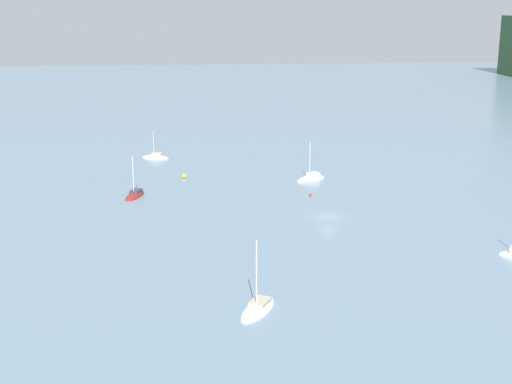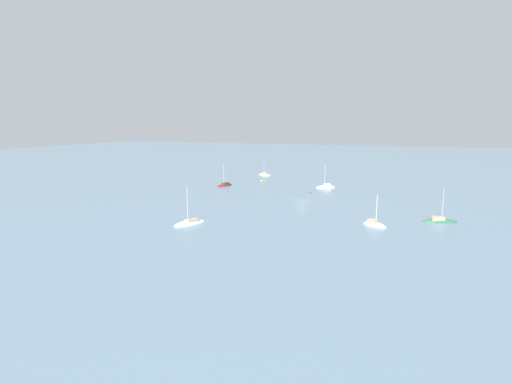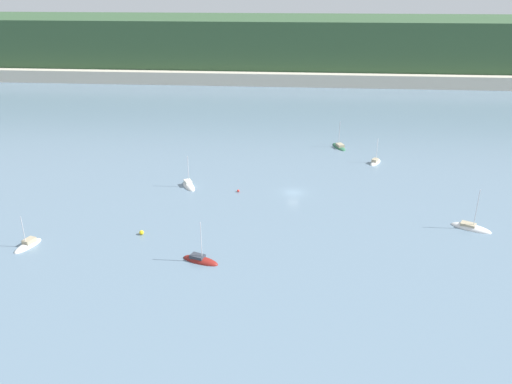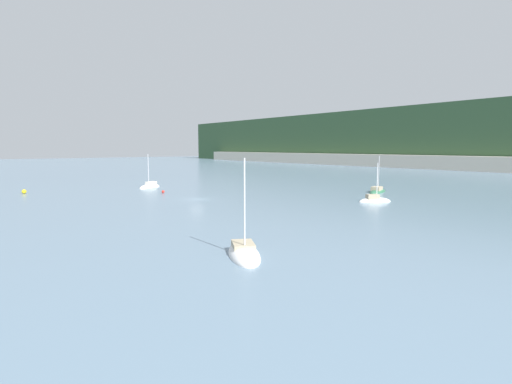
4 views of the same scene
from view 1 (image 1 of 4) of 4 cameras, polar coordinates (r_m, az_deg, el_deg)
The scene contains 7 objects.
ground_plane at distance 116.23m, azimuth 5.79°, elevation -1.95°, with size 600.00×600.00×0.00m, color slate.
sailboat_0 at distance 81.31m, azimuth 0.15°, elevation -9.38°, with size 7.96×5.91×9.24m.
sailboat_2 at distance 129.31m, azimuth -9.66°, elevation -0.31°, with size 7.19×4.38×8.44m.
sailboat_3 at distance 160.83m, azimuth -8.03°, elevation 2.75°, with size 3.90×6.50×6.95m.
sailboat_4 at distance 140.02m, azimuth 4.42°, elevation 1.04°, with size 5.05×6.83×8.60m.
mooring_buoy_0 at distance 141.61m, azimuth -5.78°, elevation 1.29°, with size 0.87×0.87×0.87m.
mooring_buoy_1 at distance 128.01m, azimuth 4.36°, elevation -0.20°, with size 0.59×0.59×0.59m.
Camera 1 is at (108.96, -22.73, 33.44)m, focal length 50.00 mm.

